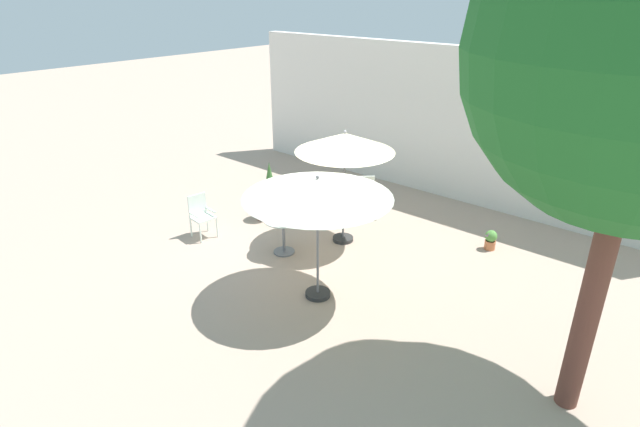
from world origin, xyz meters
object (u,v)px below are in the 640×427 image
(cafe_table_0, at_px, (284,229))
(patio_chair_0, at_px, (201,213))
(potted_plant_1, at_px, (323,187))
(patio_umbrella_1, at_px, (318,189))
(patio_chair_1, at_px, (367,194))
(potted_plant_2, at_px, (263,203))
(potted_plant_3, at_px, (277,196))
(potted_plant_4, at_px, (270,177))
(potted_plant_0, at_px, (491,239))
(patio_umbrella_0, at_px, (345,144))

(cafe_table_0, distance_m, patio_chair_0, 1.99)
(patio_chair_0, height_order, potted_plant_1, patio_chair_0)
(cafe_table_0, relative_size, potted_plant_1, 1.48)
(patio_umbrella_1, relative_size, patio_chair_1, 2.59)
(patio_umbrella_1, xyz_separation_m, potted_plant_2, (-3.09, 1.63, -1.63))
(patio_umbrella_1, distance_m, potted_plant_1, 4.96)
(patio_chair_0, distance_m, potted_plant_3, 2.06)
(cafe_table_0, height_order, potted_plant_4, potted_plant_4)
(patio_umbrella_1, height_order, potted_plant_4, patio_umbrella_1)
(potted_plant_0, bearing_deg, cafe_table_0, -137.42)
(patio_chair_1, xyz_separation_m, potted_plant_2, (-1.70, -1.71, -0.15))
(patio_umbrella_1, xyz_separation_m, potted_plant_3, (-3.20, 2.20, -1.65))
(patio_umbrella_0, relative_size, patio_umbrella_1, 0.98)
(patio_umbrella_1, distance_m, potted_plant_2, 3.85)
(cafe_table_0, relative_size, potted_plant_2, 1.15)
(patio_chair_1, bearing_deg, potted_plant_3, -147.69)
(patio_chair_1, bearing_deg, patio_chair_0, -123.14)
(potted_plant_2, bearing_deg, patio_chair_1, 45.14)
(cafe_table_0, relative_size, patio_chair_0, 0.84)
(patio_chair_0, bearing_deg, patio_umbrella_0, 36.31)
(patio_umbrella_0, height_order, potted_plant_3, patio_umbrella_0)
(potted_plant_2, bearing_deg, patio_chair_0, -104.34)
(patio_umbrella_0, bearing_deg, potted_plant_0, 33.21)
(patio_chair_0, relative_size, potted_plant_4, 1.10)
(patio_umbrella_1, xyz_separation_m, potted_plant_1, (-2.92, 3.60, -1.75))
(patio_umbrella_0, distance_m, patio_chair_0, 3.46)
(potted_plant_0, xyz_separation_m, potted_plant_4, (-5.73, -0.75, 0.21))
(potted_plant_4, bearing_deg, potted_plant_0, 7.48)
(potted_plant_2, bearing_deg, cafe_table_0, -29.87)
(potted_plant_1, distance_m, potted_plant_3, 1.44)
(potted_plant_2, relative_size, potted_plant_4, 0.80)
(cafe_table_0, distance_m, potted_plant_0, 4.27)
(patio_chair_0, relative_size, patio_chair_1, 0.99)
(potted_plant_1, xyz_separation_m, potted_plant_4, (-1.24, -0.71, 0.16))
(potted_plant_1, bearing_deg, patio_umbrella_1, -50.94)
(patio_chair_0, relative_size, potted_plant_0, 2.22)
(potted_plant_2, bearing_deg, potted_plant_1, 85.29)
(cafe_table_0, relative_size, potted_plant_0, 1.86)
(potted_plant_1, bearing_deg, patio_umbrella_0, -40.16)
(patio_umbrella_0, bearing_deg, patio_chair_0, -143.69)
(potted_plant_1, relative_size, potted_plant_4, 0.62)
(potted_plant_4, bearing_deg, patio_chair_1, 9.26)
(cafe_table_0, bearing_deg, potted_plant_2, 150.13)
(patio_chair_1, bearing_deg, potted_plant_0, 5.78)
(potted_plant_4, bearing_deg, cafe_table_0, -39.38)
(patio_umbrella_0, bearing_deg, potted_plant_2, -170.80)
(potted_plant_3, bearing_deg, potted_plant_2, -78.30)
(potted_plant_4, bearing_deg, potted_plant_2, -49.39)
(cafe_table_0, bearing_deg, patio_umbrella_0, 64.37)
(patio_umbrella_0, distance_m, potted_plant_2, 2.75)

